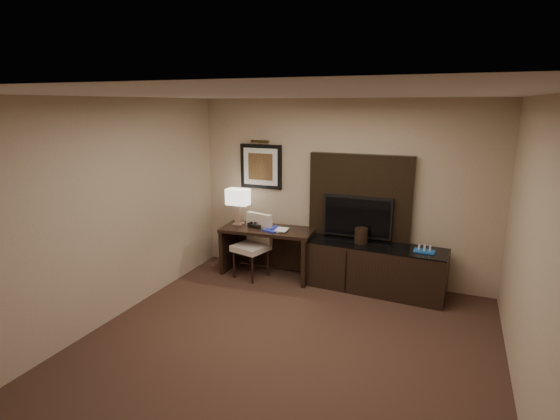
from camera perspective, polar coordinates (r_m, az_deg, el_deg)
The scene contains 19 objects.
floor at distance 4.86m, azimuth -0.40°, elevation -18.99°, with size 4.50×5.00×0.01m, color #372018.
ceiling at distance 4.09m, azimuth -0.47°, elevation 14.83°, with size 4.50×5.00×0.01m, color silver.
wall_back at distance 6.59m, azimuth 7.96°, elevation 2.48°, with size 4.50×0.01×2.70m, color tan.
wall_front at distance 2.39m, azimuth -25.77°, elevation -19.96°, with size 4.50×0.01×2.70m, color tan.
wall_left at distance 5.52m, azimuth -22.54°, elevation -0.65°, with size 0.01×5.00×2.70m, color tan.
wall_right at distance 4.04m, azimuth 30.76°, elevation -6.65°, with size 0.01×5.00×2.70m, color tan.
desk at distance 6.81m, azimuth -1.62°, elevation -5.48°, with size 1.41×0.61×0.76m, color black.
credenza at distance 6.42m, azimuth 12.06°, elevation -7.36°, with size 1.99×0.55×0.69m, color black.
tv_wall_panel at distance 6.48m, azimuth 10.38°, elevation 1.48°, with size 1.50×0.12×1.30m, color black.
tv at distance 6.44m, azimuth 10.09°, elevation -0.86°, with size 1.00×0.08×0.60m, color black.
artwork at distance 6.95m, azimuth -2.49°, elevation 5.69°, with size 0.70×0.04×0.70m, color black.
picture_light at distance 6.87m, azimuth -2.66°, elevation 8.96°, with size 0.04×0.04×0.30m, color #412C14.
desk_chair at distance 6.72m, azimuth -3.83°, elevation -4.84°, with size 0.46×0.54×0.97m, color beige, non-canonical shape.
table_lamp at distance 6.89m, azimuth -5.49°, elevation 0.21°, with size 0.32×0.18×0.52m, color #9E7762, non-canonical shape.
desk_phone at distance 6.77m, azimuth -3.10°, elevation -1.81°, with size 0.20×0.18×0.10m, color black, non-canonical shape.
blue_folder at distance 6.62m, azimuth -0.77°, elevation -2.53°, with size 0.23×0.30×0.02m, color #1925A7.
book at distance 6.57m, azimuth -0.53°, elevation -1.64°, with size 0.18×0.02×0.24m, color #BAA592.
ice_bucket at distance 6.33m, azimuth 10.56°, elevation -3.29°, with size 0.19×0.19×0.21m, color black.
minibar_tray at distance 6.17m, azimuth 18.36°, elevation -4.79°, with size 0.27×0.16×0.10m, color #1A58AE, non-canonical shape.
Camera 1 is at (1.57, -3.77, 2.62)m, focal length 28.00 mm.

